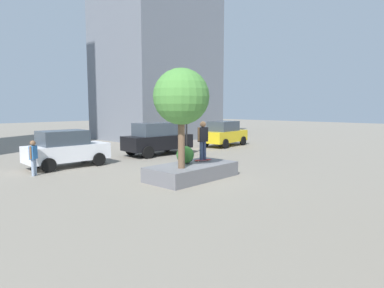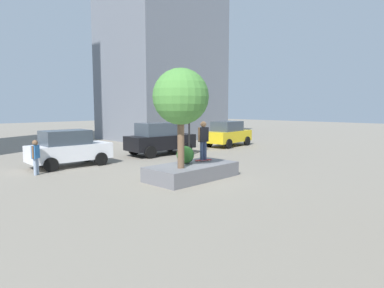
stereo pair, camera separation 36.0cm
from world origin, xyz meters
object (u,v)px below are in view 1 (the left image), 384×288
Objects in this scene: taxi_cab at (224,133)px; pedestrian_crossing at (33,155)px; plaza_tree at (181,97)px; skateboarder at (203,138)px; police_car at (66,148)px; sedan_parked at (157,139)px; traffic_light_corner at (186,112)px; planter_ledge at (192,171)px; skateboard at (203,160)px.

taxi_cab is 15.23m from pedestrian_crossing.
skateboarder is (1.90, 0.48, -1.80)m from plaza_tree.
taxi_cab reaches higher than pedestrian_crossing.
police_car is at bearing 101.45° from plaza_tree.
sedan_parked is 8.34m from pedestrian_crossing.
plaza_tree is at bearing -78.55° from police_car.
plaza_tree is at bearing -165.70° from skateboarder.
plaza_tree reaches higher than traffic_light_corner.
pedestrian_crossing is at bearing 134.40° from skateboarder.
sedan_parked is (2.87, 6.47, -0.66)m from skateboarder.
planter_ledge is 7.30m from pedestrian_crossing.
plaza_tree is 4.99× the size of skateboard.
taxi_cab is 1.08× the size of traffic_light_corner.
planter_ledge is at bearing -134.25° from traffic_light_corner.
pedestrian_crossing is (-8.29, -0.94, -0.13)m from sedan_parked.
skateboard is 7.39m from police_car.
sedan_parked is 2.67m from traffic_light_corner.
traffic_light_corner is at bearing 50.85° from skateboard.
plaza_tree is 7.80m from traffic_light_corner.
skateboarder is at bearing -45.60° from pedestrian_crossing.
traffic_light_corner reaches higher than pedestrian_crossing.
skateboard is at bearing -129.15° from traffic_light_corner.
taxi_cab is (10.74, 6.41, 0.71)m from planter_ledge.
sedan_parked reaches higher than police_car.
traffic_light_corner is (0.99, -1.74, 1.76)m from sedan_parked.
plaza_tree reaches higher than skateboarder.
sedan_parked is 1.05× the size of taxi_cab.
skateboard is 0.19× the size of police_car.
planter_ledge is 12.53m from taxi_cab.
planter_ledge is 0.96× the size of police_car.
traffic_light_corner is (-5.94, -1.49, 1.81)m from taxi_cab.
police_car is 2.60× the size of pedestrian_crossing.
traffic_light_corner is 9.50m from pedestrian_crossing.
planter_ledge is 3.37m from plaza_tree.
planter_ledge is 4.99× the size of skateboard.
skateboard is 7.75m from pedestrian_crossing.
taxi_cab is (9.80, 6.22, -0.71)m from skateboarder.
police_car reaches higher than planter_ledge.
plaza_tree reaches higher than skateboard.
traffic_light_corner is at bearing 42.21° from plaza_tree.
taxi_cab is 6.39m from traffic_light_corner.
pedestrian_crossing is at bearing 120.34° from plaza_tree.
skateboarder is at bearing 2.68° from skateboard.
plaza_tree is 0.87× the size of sedan_parked.
police_car is 0.90× the size of sedan_parked.
taxi_cab is at bearing 32.42° from skateboarder.
skateboard is 0.46× the size of skateboarder.
police_car is 0.95× the size of taxi_cab.
planter_ledge is 0.99× the size of traffic_light_corner.
skateboard is at bearing -113.89° from sedan_parked.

